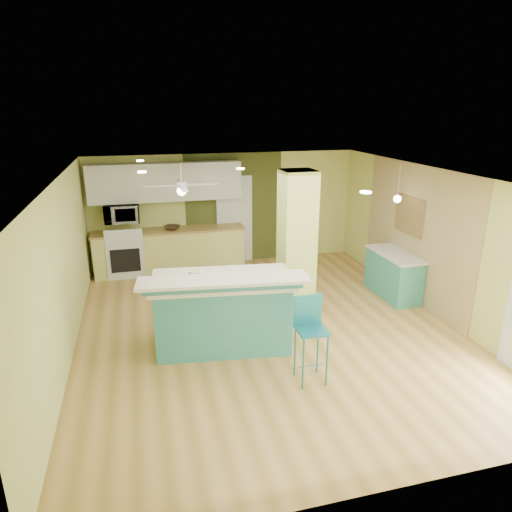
# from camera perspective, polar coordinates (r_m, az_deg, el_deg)

# --- Properties ---
(floor) EXTENTS (6.00, 7.00, 0.01)m
(floor) POSITION_cam_1_polar(r_m,az_deg,el_deg) (7.61, 1.41, -9.02)
(floor) COLOR olive
(floor) RESTS_ON ground
(ceiling) EXTENTS (6.00, 7.00, 0.01)m
(ceiling) POSITION_cam_1_polar(r_m,az_deg,el_deg) (6.83, 1.58, 10.03)
(ceiling) COLOR white
(ceiling) RESTS_ON wall_back
(wall_back) EXTENTS (6.00, 0.01, 2.50)m
(wall_back) POSITION_cam_1_polar(r_m,az_deg,el_deg) (10.42, -3.86, 5.86)
(wall_back) COLOR #C7CB6D
(wall_back) RESTS_ON floor
(wall_front) EXTENTS (6.00, 0.01, 2.50)m
(wall_front) POSITION_cam_1_polar(r_m,az_deg,el_deg) (4.18, 15.33, -14.79)
(wall_front) COLOR #C7CB6D
(wall_front) RESTS_ON floor
(wall_left) EXTENTS (0.01, 7.00, 2.50)m
(wall_left) POSITION_cam_1_polar(r_m,az_deg,el_deg) (6.96, -23.05, -1.98)
(wall_left) COLOR #C7CB6D
(wall_left) RESTS_ON floor
(wall_right) EXTENTS (0.01, 7.00, 2.50)m
(wall_right) POSITION_cam_1_polar(r_m,az_deg,el_deg) (8.43, 21.54, 1.60)
(wall_right) COLOR #C7CB6D
(wall_right) RESTS_ON floor
(wood_panel) EXTENTS (0.02, 3.40, 2.50)m
(wood_panel) POSITION_cam_1_polar(r_m,az_deg,el_deg) (8.89, 19.23, 2.69)
(wood_panel) COLOR #967F56
(wood_panel) RESTS_ON floor
(olive_accent) EXTENTS (2.20, 0.02, 2.50)m
(olive_accent) POSITION_cam_1_polar(r_m,az_deg,el_deg) (10.44, -2.76, 5.90)
(olive_accent) COLOR #3D451B
(olive_accent) RESTS_ON floor
(interior_door) EXTENTS (0.82, 0.05, 2.00)m
(interior_door) POSITION_cam_1_polar(r_m,az_deg,el_deg) (10.47, -2.71, 4.54)
(interior_door) COLOR silver
(interior_door) RESTS_ON floor
(column) EXTENTS (0.55, 0.55, 2.50)m
(column) POSITION_cam_1_polar(r_m,az_deg,el_deg) (7.77, 5.08, 1.49)
(column) COLOR #CBD764
(column) RESTS_ON floor
(kitchen_run) EXTENTS (3.25, 0.63, 0.94)m
(kitchen_run) POSITION_cam_1_polar(r_m,az_deg,el_deg) (10.17, -10.65, 0.72)
(kitchen_run) COLOR #C8C969
(kitchen_run) RESTS_ON floor
(stove) EXTENTS (0.76, 0.66, 1.08)m
(stove) POSITION_cam_1_polar(r_m,az_deg,el_deg) (10.15, -15.99, 0.22)
(stove) COLOR silver
(stove) RESTS_ON floor
(upper_cabinets) EXTENTS (3.20, 0.34, 0.80)m
(upper_cabinets) POSITION_cam_1_polar(r_m,az_deg,el_deg) (9.95, -11.21, 9.07)
(upper_cabinets) COLOR silver
(upper_cabinets) RESTS_ON wall_back
(microwave) EXTENTS (0.70, 0.48, 0.39)m
(microwave) POSITION_cam_1_polar(r_m,az_deg,el_deg) (9.93, -16.43, 5.13)
(microwave) COLOR silver
(microwave) RESTS_ON wall_back
(ceiling_fan) EXTENTS (1.41, 1.41, 0.61)m
(ceiling_fan) POSITION_cam_1_polar(r_m,az_deg,el_deg) (8.64, -9.32, 8.68)
(ceiling_fan) COLOR silver
(ceiling_fan) RESTS_ON ceiling
(pendant_lamp) EXTENTS (0.14, 0.14, 0.69)m
(pendant_lamp) POSITION_cam_1_polar(r_m,az_deg,el_deg) (8.69, 17.26, 6.86)
(pendant_lamp) COLOR white
(pendant_lamp) RESTS_ON ceiling
(wall_decor) EXTENTS (0.03, 0.90, 0.70)m
(wall_decor) POSITION_cam_1_polar(r_m,az_deg,el_deg) (8.97, 18.62, 4.86)
(wall_decor) COLOR brown
(wall_decor) RESTS_ON wood_panel
(peninsula) EXTENTS (2.38, 1.50, 1.25)m
(peninsula) POSITION_cam_1_polar(r_m,az_deg,el_deg) (6.88, -4.19, -6.78)
(peninsula) COLOR teal
(peninsula) RESTS_ON floor
(bar_stool) EXTENTS (0.39, 0.39, 1.16)m
(bar_stool) POSITION_cam_1_polar(r_m,az_deg,el_deg) (6.02, 6.75, -8.59)
(bar_stool) COLOR #1D7384
(bar_stool) RESTS_ON floor
(side_counter) EXTENTS (0.56, 1.32, 0.85)m
(side_counter) POSITION_cam_1_polar(r_m,az_deg,el_deg) (9.08, 16.76, -2.22)
(side_counter) COLOR teal
(side_counter) RESTS_ON floor
(fruit_bowl) EXTENTS (0.44, 0.44, 0.08)m
(fruit_bowl) POSITION_cam_1_polar(r_m,az_deg,el_deg) (10.01, -10.44, 3.50)
(fruit_bowl) COLOR #362616
(fruit_bowl) RESTS_ON kitchen_run
(canister) EXTENTS (0.16, 0.16, 0.17)m
(canister) POSITION_cam_1_polar(r_m,az_deg,el_deg) (6.58, -7.75, -2.53)
(canister) COLOR gold
(canister) RESTS_ON peninsula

